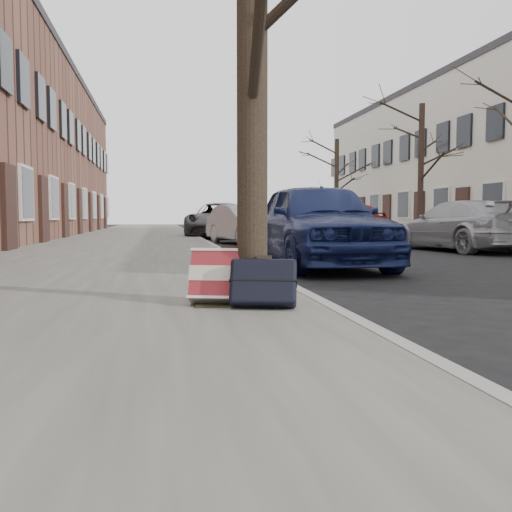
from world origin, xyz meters
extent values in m
plane|color=black|center=(0.00, 0.00, 0.00)|extent=(120.00, 120.00, 0.00)
cube|color=gray|center=(-3.70, 15.00, 0.06)|extent=(5.00, 70.00, 0.12)
cube|color=slate|center=(7.80, 15.00, 0.06)|extent=(4.00, 70.00, 0.12)
cube|color=black|center=(-2.00, 1.20, 0.13)|extent=(0.85, 0.85, 0.02)
cube|color=maroon|center=(-2.14, 0.95, 0.37)|extent=(0.71, 0.51, 0.49)
cube|color=black|center=(-1.86, 0.70, 0.34)|extent=(0.63, 0.46, 0.44)
imported|color=navy|center=(0.04, 5.73, 0.77)|extent=(1.87, 4.53, 1.53)
imported|color=#B5B9BE|center=(0.01, 14.08, 0.64)|extent=(2.29, 4.09, 1.28)
imported|color=#3C3B40|center=(-0.18, 19.89, 0.73)|extent=(3.53, 5.67, 1.46)
imported|color=#9C9EA4|center=(4.93, 9.60, 0.65)|extent=(2.34, 4.64, 1.29)
imported|color=maroon|center=(4.66, 17.69, 0.73)|extent=(2.04, 4.42, 1.47)
cylinder|color=black|center=(7.20, 16.61, 2.65)|extent=(0.22, 0.22, 5.06)
cylinder|color=black|center=(7.20, 27.14, 2.68)|extent=(0.24, 0.24, 5.11)
camera|label=1|loc=(-2.72, -4.02, 0.90)|focal=40.00mm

